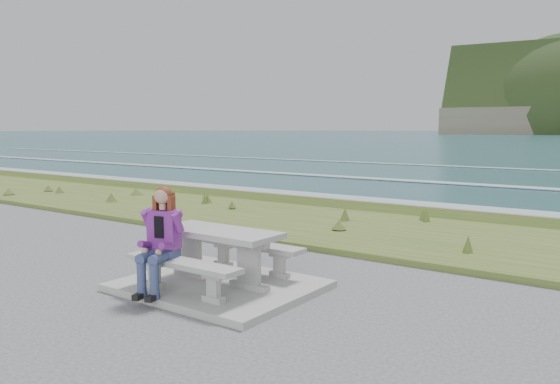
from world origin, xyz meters
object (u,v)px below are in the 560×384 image
Objects in this scene: bench_landward at (182,268)px; seated_woman at (158,254)px; picnic_table at (219,241)px; bench_seaward at (250,249)px.

seated_woman is (-0.31, -0.13, 0.16)m from bench_landward.
picnic_table is 0.89m from seated_woman.
bench_landward is 1.00× the size of bench_seaward.
picnic_table reaches higher than bench_landward.
picnic_table is 0.74m from bench_landward.
bench_landward is 0.37m from seated_woman.
seated_woman reaches higher than bench_seaward.
seated_woman reaches higher than bench_landward.
bench_landward is (0.00, -0.70, -0.23)m from picnic_table.
seated_woman is at bearing -157.27° from bench_landward.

